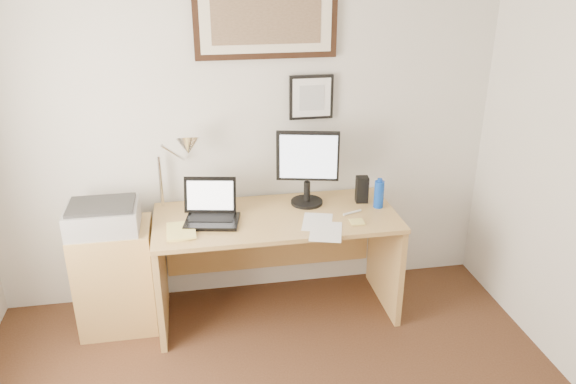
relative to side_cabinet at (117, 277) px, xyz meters
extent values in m
cube|color=silver|center=(0.92, 0.32, 0.89)|extent=(3.50, 0.02, 2.50)
cube|color=#B08649|center=(0.00, 0.00, 0.00)|extent=(0.50, 0.40, 0.73)
cylinder|color=#0D3EB0|center=(1.78, -0.03, 0.48)|extent=(0.07, 0.07, 0.19)
cylinder|color=#0D3EB0|center=(1.78, -0.03, 0.58)|extent=(0.03, 0.03, 0.02)
cube|color=black|center=(1.69, 0.07, 0.48)|extent=(0.09, 0.08, 0.19)
cube|color=white|center=(1.32, -0.19, 0.39)|extent=(0.25, 0.31, 0.00)
cube|color=white|center=(1.34, -0.33, 0.39)|extent=(0.27, 0.32, 0.00)
cube|color=#E6D36D|center=(1.56, -0.25, 0.39)|extent=(0.09, 0.09, 0.01)
cylinder|color=silver|center=(1.57, -0.11, 0.39)|extent=(0.14, 0.06, 0.02)
imported|color=#ECDA6F|center=(0.36, -0.19, 0.39)|extent=(0.18, 0.25, 0.02)
cube|color=#B08649|center=(1.07, -0.05, 0.37)|extent=(1.60, 0.70, 0.03)
cube|color=#B08649|center=(0.29, -0.05, -0.01)|extent=(0.04, 0.65, 0.72)
cube|color=#B08649|center=(1.85, -0.05, -0.01)|extent=(0.04, 0.65, 0.72)
cube|color=#B08649|center=(1.07, 0.28, 0.09)|extent=(1.50, 0.03, 0.55)
cube|color=black|center=(0.65, -0.09, 0.40)|extent=(0.38, 0.30, 0.02)
cube|color=black|center=(0.65, -0.06, 0.41)|extent=(0.30, 0.18, 0.00)
cube|color=black|center=(0.65, 0.05, 0.52)|extent=(0.35, 0.14, 0.23)
cube|color=white|center=(0.65, 0.04, 0.53)|extent=(0.30, 0.11, 0.18)
cylinder|color=black|center=(1.31, 0.11, 0.40)|extent=(0.22, 0.22, 0.02)
cylinder|color=black|center=(1.31, 0.11, 0.48)|extent=(0.04, 0.04, 0.14)
cube|color=black|center=(1.31, 0.10, 0.74)|extent=(0.42, 0.13, 0.34)
cube|color=silver|center=(1.31, 0.08, 0.74)|extent=(0.37, 0.09, 0.30)
cube|color=#9E9EA0|center=(-0.03, -0.02, 0.44)|extent=(0.44, 0.34, 0.16)
cube|color=#2C2C2C|center=(-0.03, -0.02, 0.54)|extent=(0.40, 0.30, 0.02)
cylinder|color=white|center=(0.33, 0.24, 0.56)|extent=(0.02, 0.02, 0.36)
cylinder|color=white|center=(0.43, 0.18, 0.78)|extent=(0.15, 0.23, 0.19)
cone|color=white|center=(0.53, 0.12, 0.84)|extent=(0.16, 0.18, 0.15)
cube|color=black|center=(1.07, 0.30, 1.58)|extent=(0.92, 0.03, 0.47)
cube|color=beige|center=(1.07, 0.28, 1.58)|extent=(0.84, 0.01, 0.39)
cube|color=brown|center=(1.07, 0.27, 1.58)|extent=(0.70, 0.00, 0.28)
cube|color=black|center=(1.37, 0.30, 1.08)|extent=(0.30, 0.02, 0.30)
cube|color=white|center=(1.37, 0.28, 1.08)|extent=(0.26, 0.00, 0.26)
cube|color=#AAAFB4|center=(1.37, 0.28, 1.08)|extent=(0.17, 0.00, 0.17)
camera|label=1|loc=(0.56, -3.35, 1.98)|focal=35.00mm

